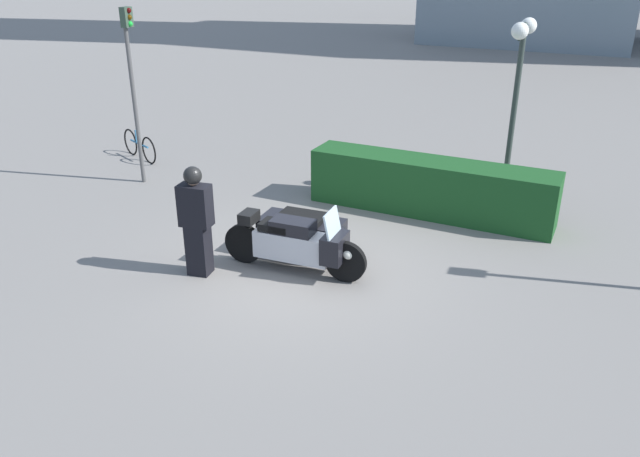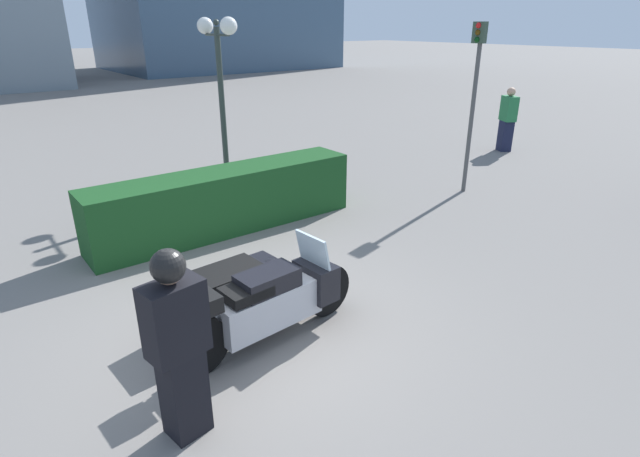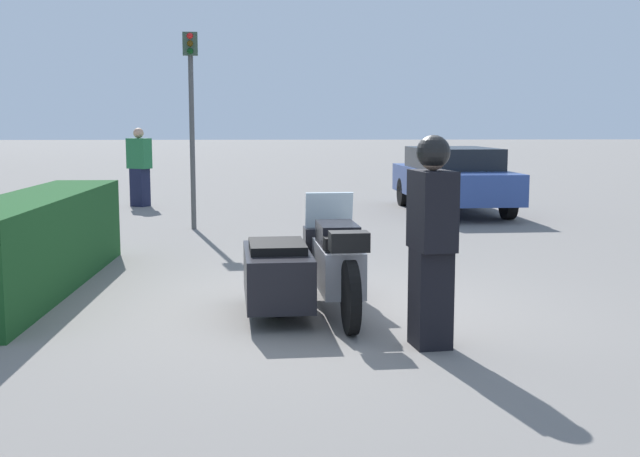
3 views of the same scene
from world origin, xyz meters
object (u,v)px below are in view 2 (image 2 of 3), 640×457
officer_rider (178,342)px  traffic_light_near (474,85)px  police_motorcycle (254,294)px  hedge_bush_curbside (226,200)px  pedestrian_bystander (507,120)px  twin_lamp_post (219,61)px

officer_rider → traffic_light_near: (7.74, 2.91, 1.32)m
police_motorcycle → hedge_bush_curbside: 3.29m
pedestrian_bystander → twin_lamp_post: bearing=-160.7°
hedge_bush_curbside → traffic_light_near: 5.58m
officer_rider → hedge_bush_curbside: (2.58, 4.11, -0.41)m
hedge_bush_curbside → traffic_light_near: bearing=-13.1°
police_motorcycle → pedestrian_bystander: 11.06m
twin_lamp_post → pedestrian_bystander: twin_lamp_post is taller
hedge_bush_curbside → pedestrian_bystander: bearing=3.0°
hedge_bush_curbside → twin_lamp_post: 3.22m
traffic_light_near → pedestrian_bystander: bearing=-162.5°
police_motorcycle → pedestrian_bystander: size_ratio=1.39×
hedge_bush_curbside → traffic_light_near: (5.16, -1.20, 1.74)m
police_motorcycle → pedestrian_bystander: pedestrian_bystander is taller
police_motorcycle → hedge_bush_curbside: size_ratio=0.51×
officer_rider → pedestrian_bystander: officer_rider is taller
hedge_bush_curbside → traffic_light_near: traffic_light_near is taller
hedge_bush_curbside → traffic_light_near: size_ratio=1.39×
traffic_light_near → hedge_bush_curbside: bearing=-18.1°
police_motorcycle → hedge_bush_curbside: police_motorcycle is taller
twin_lamp_post → pedestrian_bystander: (8.13, -1.60, -1.85)m
officer_rider → hedge_bush_curbside: 4.87m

